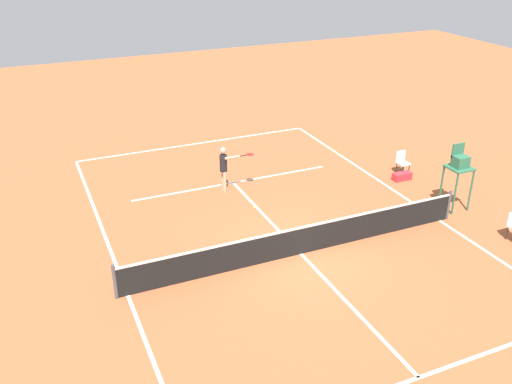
{
  "coord_description": "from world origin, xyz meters",
  "views": [
    {
      "loc": [
        7.22,
        13.07,
        9.3
      ],
      "look_at": [
        0.18,
        -3.07,
        0.8
      ],
      "focal_mm": 39.59,
      "sensor_mm": 36.0,
      "label": 1
    }
  ],
  "objects_px": {
    "player_serving": "(225,165)",
    "tennis_ball": "(254,207)",
    "umpire_chair": "(459,167)",
    "courtside_chair_mid": "(402,161)",
    "equipment_bag": "(402,176)"
  },
  "relations": [
    {
      "from": "player_serving",
      "to": "umpire_chair",
      "type": "relative_size",
      "value": 0.73
    },
    {
      "from": "player_serving",
      "to": "tennis_ball",
      "type": "relative_size",
      "value": 26.03
    },
    {
      "from": "umpire_chair",
      "to": "player_serving",
      "type": "bearing_deg",
      "value": -33.51
    },
    {
      "from": "tennis_ball",
      "to": "courtside_chair_mid",
      "type": "xyz_separation_m",
      "value": [
        -6.7,
        -0.4,
        0.5
      ]
    },
    {
      "from": "courtside_chair_mid",
      "to": "equipment_bag",
      "type": "height_order",
      "value": "courtside_chair_mid"
    },
    {
      "from": "equipment_bag",
      "to": "player_serving",
      "type": "bearing_deg",
      "value": -15.43
    },
    {
      "from": "player_serving",
      "to": "courtside_chair_mid",
      "type": "height_order",
      "value": "player_serving"
    },
    {
      "from": "player_serving",
      "to": "equipment_bag",
      "type": "bearing_deg",
      "value": 74.49
    },
    {
      "from": "player_serving",
      "to": "tennis_ball",
      "type": "height_order",
      "value": "player_serving"
    },
    {
      "from": "player_serving",
      "to": "umpire_chair",
      "type": "distance_m",
      "value": 8.35
    },
    {
      "from": "umpire_chair",
      "to": "courtside_chair_mid",
      "type": "relative_size",
      "value": 2.54
    },
    {
      "from": "tennis_ball",
      "to": "equipment_bag",
      "type": "relative_size",
      "value": 0.09
    },
    {
      "from": "tennis_ball",
      "to": "umpire_chair",
      "type": "xyz_separation_m",
      "value": [
        -6.53,
        2.84,
        1.57
      ]
    },
    {
      "from": "tennis_ball",
      "to": "courtside_chair_mid",
      "type": "distance_m",
      "value": 6.73
    },
    {
      "from": "player_serving",
      "to": "courtside_chair_mid",
      "type": "bearing_deg",
      "value": 79.12
    }
  ]
}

